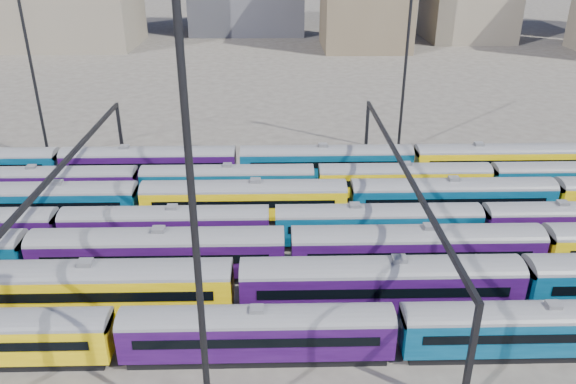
{
  "coord_description": "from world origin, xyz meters",
  "views": [
    {
      "loc": [
        -1.16,
        -45.1,
        26.48
      ],
      "look_at": [
        0.01,
        5.27,
        3.0
      ],
      "focal_mm": 35.0,
      "sensor_mm": 36.0,
      "label": 1
    }
  ],
  "objects_px": {
    "rake_2": "(416,246)",
    "mast_2": "(194,227)",
    "rake_0": "(257,328)",
    "rake_1": "(380,280)"
  },
  "relations": [
    {
      "from": "rake_2",
      "to": "mast_2",
      "type": "relative_size",
      "value": 4.15
    },
    {
      "from": "rake_0",
      "to": "rake_2",
      "type": "bearing_deg",
      "value": 37.68
    },
    {
      "from": "rake_2",
      "to": "mast_2",
      "type": "height_order",
      "value": "mast_2"
    },
    {
      "from": "rake_2",
      "to": "rake_0",
      "type": "bearing_deg",
      "value": -142.32
    },
    {
      "from": "rake_2",
      "to": "mast_2",
      "type": "distance_m",
      "value": 25.55
    },
    {
      "from": "rake_0",
      "to": "rake_1",
      "type": "relative_size",
      "value": 0.87
    },
    {
      "from": "rake_0",
      "to": "mast_2",
      "type": "relative_size",
      "value": 5.13
    },
    {
      "from": "mast_2",
      "to": "rake_2",
      "type": "bearing_deg",
      "value": 47.78
    },
    {
      "from": "rake_0",
      "to": "rake_1",
      "type": "bearing_deg",
      "value": 28.77
    },
    {
      "from": "mast_2",
      "to": "rake_0",
      "type": "bearing_deg",
      "value": 70.51
    }
  ]
}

